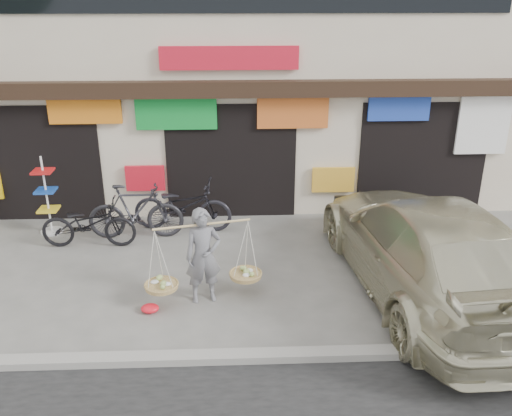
{
  "coord_description": "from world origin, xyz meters",
  "views": [
    {
      "loc": [
        0.07,
        -8.56,
        5.1
      ],
      "look_at": [
        0.47,
        0.9,
        1.24
      ],
      "focal_mm": 38.0,
      "sensor_mm": 36.0,
      "label": 1
    }
  ],
  "objects_px": {
    "bike_2": "(183,206)",
    "bike_0": "(88,224)",
    "bike_1": "(136,211)",
    "suv": "(427,247)",
    "display_rack": "(48,203)",
    "street_vendor": "(203,259)"
  },
  "relations": [
    {
      "from": "bike_2",
      "to": "suv",
      "type": "distance_m",
      "value": 5.38
    },
    {
      "from": "bike_0",
      "to": "bike_2",
      "type": "distance_m",
      "value": 2.06
    },
    {
      "from": "street_vendor",
      "to": "bike_1",
      "type": "relative_size",
      "value": 0.98
    },
    {
      "from": "bike_1",
      "to": "display_rack",
      "type": "bearing_deg",
      "value": 78.62
    },
    {
      "from": "bike_2",
      "to": "street_vendor",
      "type": "bearing_deg",
      "value": -160.73
    },
    {
      "from": "street_vendor",
      "to": "display_rack",
      "type": "height_order",
      "value": "display_rack"
    },
    {
      "from": "display_rack",
      "to": "street_vendor",
      "type": "bearing_deg",
      "value": -39.92
    },
    {
      "from": "bike_2",
      "to": "display_rack",
      "type": "distance_m",
      "value": 2.95
    },
    {
      "from": "street_vendor",
      "to": "display_rack",
      "type": "xyz_separation_m",
      "value": [
        -3.57,
        2.99,
        -0.08
      ]
    },
    {
      "from": "bike_1",
      "to": "suv",
      "type": "height_order",
      "value": "suv"
    },
    {
      "from": "suv",
      "to": "street_vendor",
      "type": "bearing_deg",
      "value": -3.71
    },
    {
      "from": "bike_1",
      "to": "bike_2",
      "type": "xyz_separation_m",
      "value": [
        0.98,
        0.39,
        -0.04
      ]
    },
    {
      "from": "display_rack",
      "to": "bike_0",
      "type": "bearing_deg",
      "value": -35.55
    },
    {
      "from": "street_vendor",
      "to": "suv",
      "type": "height_order",
      "value": "suv"
    },
    {
      "from": "bike_2",
      "to": "bike_0",
      "type": "bearing_deg",
      "value": 119.86
    },
    {
      "from": "bike_0",
      "to": "suv",
      "type": "bearing_deg",
      "value": -107.2
    },
    {
      "from": "street_vendor",
      "to": "bike_2",
      "type": "relative_size",
      "value": 0.91
    },
    {
      "from": "bike_0",
      "to": "display_rack",
      "type": "xyz_separation_m",
      "value": [
        -1.05,
        0.75,
        0.2
      ]
    },
    {
      "from": "bike_0",
      "to": "bike_1",
      "type": "relative_size",
      "value": 0.96
    },
    {
      "from": "suv",
      "to": "bike_1",
      "type": "bearing_deg",
      "value": -29.95
    },
    {
      "from": "street_vendor",
      "to": "bike_0",
      "type": "xyz_separation_m",
      "value": [
        -2.52,
        2.24,
        -0.28
      ]
    },
    {
      "from": "street_vendor",
      "to": "bike_1",
      "type": "xyz_separation_m",
      "value": [
        -1.6,
        2.62,
        -0.18
      ]
    }
  ]
}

